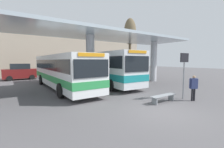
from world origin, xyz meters
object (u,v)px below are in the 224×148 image
object	(u,v)px
transit_bus_center_bay	(105,67)
waiting_bench_near_pillar	(163,97)
pedestrian_waiting	(194,85)
parked_car_street	(20,72)
info_sign_platform	(184,67)
poplar_tree_behind_left	(130,33)
transit_bus_left_bay	(62,70)

from	to	relation	value
transit_bus_center_bay	waiting_bench_near_pillar	size ratio (longest dim) A/B	5.12
pedestrian_waiting	transit_bus_center_bay	bearing A→B (deg)	125.62
parked_car_street	transit_bus_center_bay	bearing A→B (deg)	-57.59
waiting_bench_near_pillar	parked_car_street	bearing A→B (deg)	110.13
waiting_bench_near_pillar	parked_car_street	world-z (taller)	parked_car_street
info_sign_platform	pedestrian_waiting	bearing A→B (deg)	-83.80
info_sign_platform	parked_car_street	world-z (taller)	info_sign_platform
poplar_tree_behind_left	waiting_bench_near_pillar	bearing A→B (deg)	-123.12
info_sign_platform	parked_car_street	size ratio (longest dim) A/B	0.73
transit_bus_center_bay	pedestrian_waiting	distance (m)	8.76
waiting_bench_near_pillar	info_sign_platform	size ratio (longest dim) A/B	0.65
poplar_tree_behind_left	parked_car_street	size ratio (longest dim) A/B	2.20
transit_bus_center_bay	parked_car_street	size ratio (longest dim) A/B	2.42
transit_bus_center_bay	pedestrian_waiting	xyz separation A→B (m)	(1.30, -8.61, -0.90)
pedestrian_waiting	info_sign_platform	bearing A→B (deg)	123.22
transit_bus_left_bay	waiting_bench_near_pillar	world-z (taller)	transit_bus_left_bay
waiting_bench_near_pillar	pedestrian_waiting	distance (m)	2.18
pedestrian_waiting	parked_car_street	xyz separation A→B (m)	(-8.56, 19.03, 0.05)
transit_bus_center_bay	info_sign_platform	world-z (taller)	transit_bus_center_bay
waiting_bench_near_pillar	info_sign_platform	distance (m)	2.60
pedestrian_waiting	parked_car_street	bearing A→B (deg)	141.24
waiting_bench_near_pillar	info_sign_platform	bearing A→B (deg)	-6.61
transit_bus_left_bay	pedestrian_waiting	size ratio (longest dim) A/B	7.57
transit_bus_center_bay	waiting_bench_near_pillar	world-z (taller)	transit_bus_center_bay
transit_bus_center_bay	parked_car_street	xyz separation A→B (m)	(-7.26, 10.42, -0.85)
waiting_bench_near_pillar	info_sign_platform	world-z (taller)	info_sign_platform
pedestrian_waiting	parked_car_street	distance (m)	20.86
transit_bus_left_bay	pedestrian_waiting	world-z (taller)	transit_bus_left_bay
transit_bus_center_bay	waiting_bench_near_pillar	xyz separation A→B (m)	(-0.59, -7.76, -1.55)
transit_bus_left_bay	parked_car_street	distance (m)	10.11
transit_bus_center_bay	poplar_tree_behind_left	distance (m)	10.45
transit_bus_left_bay	info_sign_platform	bearing A→B (deg)	122.07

